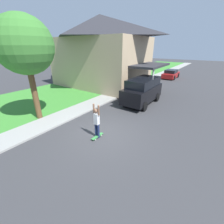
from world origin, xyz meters
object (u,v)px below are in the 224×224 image
object	(u,v)px
lawn_tree_near	(25,46)
skateboard	(97,136)
skateboarder	(97,121)
car_down_street	(171,74)
suv_parked	(142,90)

from	to	relation	value
lawn_tree_near	skateboard	xyz separation A→B (m)	(4.80, 0.48, -4.53)
skateboarder	lawn_tree_near	bearing A→B (deg)	-173.61
skateboard	car_down_street	bearing A→B (deg)	94.42
lawn_tree_near	suv_parked	world-z (taller)	lawn_tree_near
suv_parked	skateboard	bearing A→B (deg)	-86.95
lawn_tree_near	skateboarder	distance (m)	6.00
car_down_street	skateboard	distance (m)	19.70
car_down_street	skateboarder	distance (m)	19.65
skateboarder	skateboard	world-z (taller)	skateboarder
car_down_street	suv_parked	bearing A→B (deg)	-84.91
car_down_street	skateboard	bearing A→B (deg)	-85.58
lawn_tree_near	suv_parked	distance (m)	8.89
car_down_street	skateboarder	world-z (taller)	skateboarder
lawn_tree_near	skateboard	bearing A→B (deg)	5.77
lawn_tree_near	suv_parked	xyz separation A→B (m)	(4.46, 6.87, -3.44)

